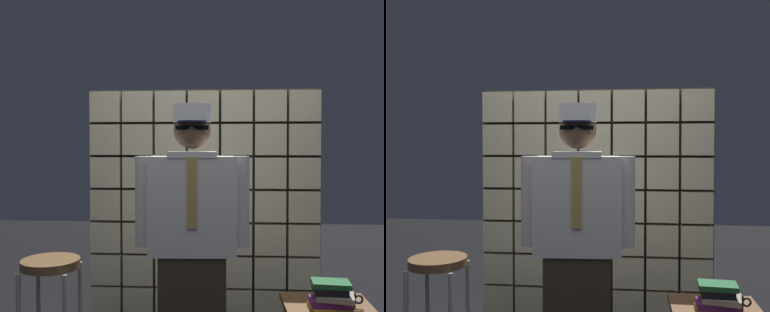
{
  "view_description": "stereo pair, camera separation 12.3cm",
  "coord_description": "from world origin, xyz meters",
  "views": [
    {
      "loc": [
        0.15,
        -2.16,
        1.48
      ],
      "look_at": [
        -0.03,
        0.46,
        1.41
      ],
      "focal_mm": 40.51,
      "sensor_mm": 36.0,
      "label": 1
    },
    {
      "loc": [
        0.27,
        -2.15,
        1.48
      ],
      "look_at": [
        -0.03,
        0.46,
        1.41
      ],
      "focal_mm": 40.51,
      "sensor_mm": 36.0,
      "label": 2
    }
  ],
  "objects": [
    {
      "name": "book_stack",
      "position": [
        0.79,
        0.38,
        0.6
      ],
      "size": [
        0.27,
        0.21,
        0.17
      ],
      "color": "olive",
      "rests_on": "side_table"
    },
    {
      "name": "glass_block_wall",
      "position": [
        0.0,
        1.5,
        0.97
      ],
      "size": [
        1.97,
        0.1,
        1.97
      ],
      "color": "beige",
      "rests_on": "ground"
    },
    {
      "name": "standing_person",
      "position": [
        -0.02,
        0.42,
        0.9
      ],
      "size": [
        0.69,
        0.3,
        1.72
      ],
      "rotation": [
        0.0,
        0.0,
        0.06
      ],
      "color": "#382D23",
      "rests_on": "ground"
    },
    {
      "name": "coffee_mug",
      "position": [
        0.9,
        0.42,
        0.57
      ],
      "size": [
        0.13,
        0.08,
        0.09
      ],
      "color": "black",
      "rests_on": "side_table"
    },
    {
      "name": "bar_stool",
      "position": [
        -0.85,
        0.3,
        0.6
      ],
      "size": [
        0.34,
        0.34,
        0.81
      ],
      "color": "brown",
      "rests_on": "ground"
    }
  ]
}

